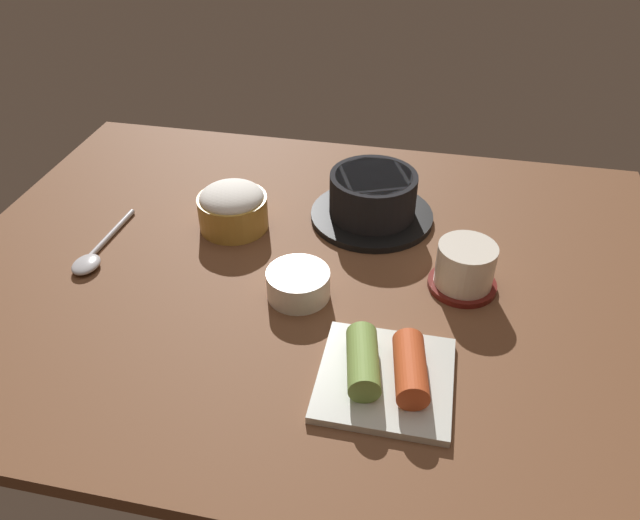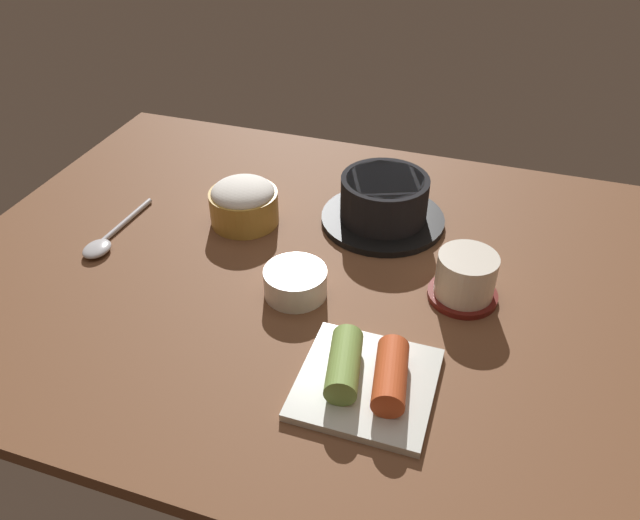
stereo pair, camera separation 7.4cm
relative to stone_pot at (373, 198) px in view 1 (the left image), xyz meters
The scene contains 7 objects.
dining_table 16.17cm from the stone_pot, 115.89° to the right, with size 100.00×76.00×2.00cm, color brown.
stone_pot is the anchor object (origin of this frame).
rice_bowl 21.01cm from the stone_pot, 162.17° to the right, with size 10.33×10.33×6.86cm.
tea_cup_with_saucer 19.92cm from the stone_pot, 45.23° to the right, with size 9.04×9.04×6.54cm.
banchan_cup_center 21.11cm from the stone_pot, 107.71° to the right, with size 8.22×8.22×3.73cm.
kimchi_plate 33.21cm from the stone_pot, 79.40° to the right, with size 14.78×14.78×4.56cm.
spoon 41.21cm from the stone_pot, 153.36° to the right, with size 3.60×16.64×1.35cm.
Camera 1 is at (15.31, -65.52, 54.15)cm, focal length 34.57 mm.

